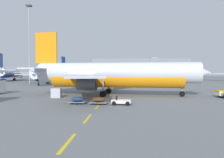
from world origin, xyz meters
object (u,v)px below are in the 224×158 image
object	(u,v)px
airliner_foreground	(113,74)
airliner_far_right	(9,73)
baggage_train	(99,101)
uld_cargo_container	(56,93)
apron_light_mast_near	(29,36)
airliner_far_center	(52,74)

from	to	relation	value
airliner_foreground	airliner_far_right	world-z (taller)	airliner_far_right
airliner_foreground	airliner_far_right	bearing A→B (deg)	129.78
baggage_train	uld_cargo_container	size ratio (longest dim) A/B	5.12
baggage_train	apron_light_mast_near	xyz separation A→B (m)	(-31.05, 48.52, 16.86)
uld_cargo_container	apron_light_mast_near	bearing A→B (deg)	119.09
airliner_far_center	airliner_foreground	bearing A→B (deg)	-57.51
airliner_far_center	baggage_train	size ratio (longest dim) A/B	3.56
uld_cargo_container	airliner_far_center	bearing A→B (deg)	109.39
airliner_far_center	uld_cargo_container	distance (m)	45.50
uld_cargo_container	apron_light_mast_near	size ratio (longest dim) A/B	0.06
airliner_far_center	baggage_train	xyz separation A→B (m)	(23.39, -50.50, -2.99)
airliner_far_center	airliner_far_right	size ratio (longest dim) A/B	0.86
apron_light_mast_near	uld_cargo_container	bearing A→B (deg)	-60.91
baggage_train	uld_cargo_container	bearing A→B (deg)	137.35
airliner_far_right	baggage_train	bearing A→B (deg)	-55.21
baggage_train	apron_light_mast_near	size ratio (longest dim) A/B	0.31
airliner_foreground	apron_light_mast_near	size ratio (longest dim) A/B	1.23
apron_light_mast_near	baggage_train	bearing A→B (deg)	-57.38
airliner_far_center	uld_cargo_container	world-z (taller)	airliner_far_center
airliner_foreground	airliner_far_center	bearing A→B (deg)	122.49
airliner_foreground	airliner_far_right	distance (m)	89.17
airliner_far_right	uld_cargo_container	xyz separation A→B (m)	(47.43, -72.58, -3.32)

